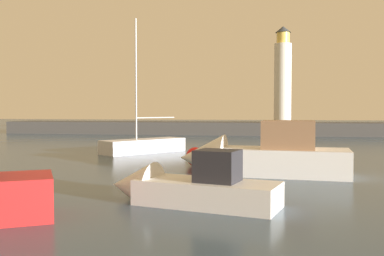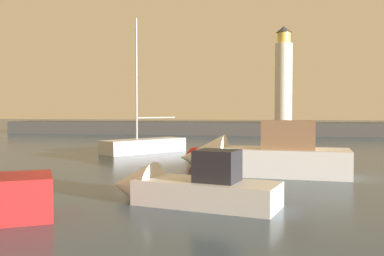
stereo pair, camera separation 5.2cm
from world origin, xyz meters
name	(u,v)px [view 1 (the left image)]	position (x,y,z in m)	size (l,w,h in m)	color
ground_plane	(247,158)	(0.00, 27.86, 0.00)	(220.00, 220.00, 0.00)	#384C60
breakwater	(257,128)	(0.00, 55.71, 0.81)	(67.37, 5.92, 1.63)	#423F3D
lighthouse	(283,77)	(3.26, 55.71, 7.44)	(2.18, 2.18, 12.27)	silver
motorboat_0	(255,156)	(0.67, 20.51, 0.90)	(8.71, 3.34, 3.26)	white
motorboat_1	(179,187)	(-1.74, 13.10, 0.55)	(6.47, 3.35, 2.37)	white
sailboat_moored	(144,145)	(-7.98, 30.43, 0.56)	(5.71, 6.55, 10.05)	silver
mooring_buoy	(195,157)	(-2.82, 23.23, 0.54)	(1.09, 1.09, 1.09)	red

